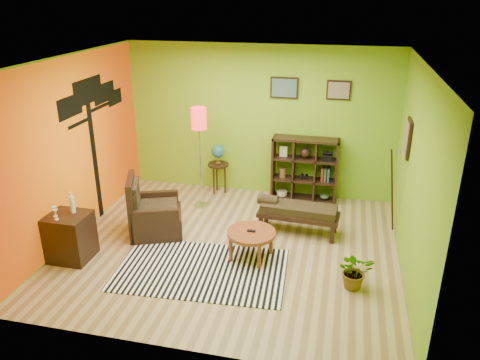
% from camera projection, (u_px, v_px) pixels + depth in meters
% --- Properties ---
extents(ground, '(5.00, 5.00, 0.00)m').
position_uv_depth(ground, '(231.00, 247.00, 7.17)').
color(ground, tan).
rests_on(ground, ground).
extents(room_shell, '(5.04, 4.54, 2.82)m').
position_uv_depth(room_shell, '(223.00, 134.00, 6.52)').
color(room_shell, '#7BB01D').
rests_on(room_shell, ground).
extents(zebra_rug, '(2.45, 1.59, 0.01)m').
position_uv_depth(zebra_rug, '(202.00, 269.00, 6.59)').
color(zebra_rug, white).
rests_on(zebra_rug, ground).
extents(coffee_table, '(0.71, 0.71, 0.46)m').
position_uv_depth(coffee_table, '(251.00, 235.00, 6.76)').
color(coffee_table, brown).
rests_on(coffee_table, ground).
extents(armchair, '(1.02, 1.01, 0.97)m').
position_uv_depth(armchair, '(152.00, 216.00, 7.51)').
color(armchair, black).
rests_on(armchair, ground).
extents(side_cabinet, '(0.59, 0.54, 1.01)m').
position_uv_depth(side_cabinet, '(70.00, 236.00, 6.77)').
color(side_cabinet, black).
rests_on(side_cabinet, ground).
extents(floor_lamp, '(0.28, 0.28, 1.83)m').
position_uv_depth(floor_lamp, '(199.00, 128.00, 7.98)').
color(floor_lamp, silver).
rests_on(floor_lamp, ground).
extents(globe_table, '(0.40, 0.40, 0.97)m').
position_uv_depth(globe_table, '(218.00, 157.00, 8.85)').
color(globe_table, black).
rests_on(globe_table, ground).
extents(cube_shelf, '(1.20, 0.35, 1.20)m').
position_uv_depth(cube_shelf, '(305.00, 170.00, 8.59)').
color(cube_shelf, black).
rests_on(cube_shelf, ground).
extents(bench, '(1.33, 0.55, 0.60)m').
position_uv_depth(bench, '(296.00, 211.00, 7.48)').
color(bench, black).
rests_on(bench, ground).
extents(potted_plant, '(0.56, 0.60, 0.40)m').
position_uv_depth(potted_plant, '(355.00, 274.00, 6.14)').
color(potted_plant, '#26661E').
rests_on(potted_plant, ground).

